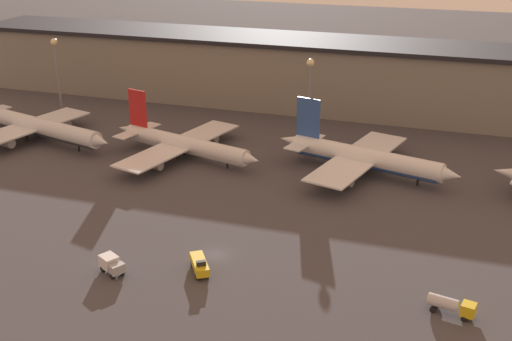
{
  "coord_description": "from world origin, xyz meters",
  "views": [
    {
      "loc": [
        35.74,
        -87.39,
        54.12
      ],
      "look_at": [
        -0.51,
        23.76,
        6.0
      ],
      "focal_mm": 45.0,
      "sensor_mm": 36.0,
      "label": 1
    }
  ],
  "objects": [
    {
      "name": "terminal_building",
      "position": [
        0.0,
        89.26,
        9.93
      ],
      "size": [
        218.98,
        23.15,
        19.76
      ],
      "color": "gray",
      "rests_on": "ground"
    },
    {
      "name": "lamp_post_1",
      "position": [
        1.37,
        59.72,
        13.58
      ],
      "size": [
        1.8,
        1.8,
        20.83
      ],
      "color": "slate",
      "rests_on": "ground"
    },
    {
      "name": "airplane_2",
      "position": [
        17.65,
        43.4,
        3.69
      ],
      "size": [
        41.91,
        36.64,
        14.89
      ],
      "rotation": [
        0.0,
        0.0,
        -0.25
      ],
      "color": "white",
      "rests_on": "ground"
    },
    {
      "name": "airplane_1",
      "position": [
        -23.51,
        39.99,
        3.33
      ],
      "size": [
        40.51,
        38.08,
        14.24
      ],
      "rotation": [
        0.0,
        0.0,
        -0.25
      ],
      "color": "silver",
      "rests_on": "ground"
    },
    {
      "name": "service_vehicle_3",
      "position": [
        -13.63,
        -10.31,
        1.55
      ],
      "size": [
        5.11,
        4.24,
        2.74
      ],
      "rotation": [
        0.0,
        0.0,
        -0.51
      ],
      "color": "#9EA3A8",
      "rests_on": "ground"
    },
    {
      "name": "service_vehicle_0",
      "position": [
        -0.35,
        -5.78,
        1.35
      ],
      "size": [
        5.28,
        6.51,
        2.85
      ],
      "rotation": [
        0.0,
        0.0,
        -0.99
      ],
      "color": "gold",
      "rests_on": "ground"
    },
    {
      "name": "airplane_0",
      "position": [
        -63.61,
        39.74,
        3.72
      ],
      "size": [
        49.18,
        32.63,
        14.39
      ],
      "rotation": [
        0.0,
        0.0,
        -0.25
      ],
      "color": "silver",
      "rests_on": "ground"
    },
    {
      "name": "ground",
      "position": [
        0.0,
        0.0,
        0.0
      ],
      "size": [
        600.0,
        600.0,
        0.0
      ],
      "primitive_type": "plane",
      "color": "#423F44"
    },
    {
      "name": "service_vehicle_2",
      "position": [
        38.3,
        -5.32,
        1.54
      ],
      "size": [
        6.97,
        3.23,
        2.52
      ],
      "rotation": [
        0.0,
        0.0,
        -0.2
      ],
      "color": "gold",
      "rests_on": "ground"
    },
    {
      "name": "lamp_post_0",
      "position": [
        -69.48,
        59.72,
        13.93
      ],
      "size": [
        1.8,
        1.8,
        21.46
      ],
      "color": "slate",
      "rests_on": "ground"
    }
  ]
}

